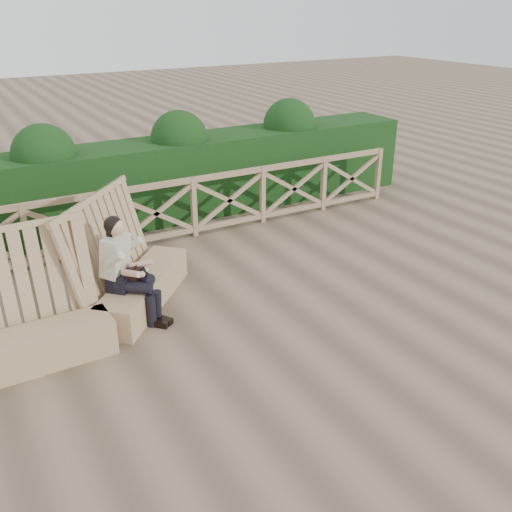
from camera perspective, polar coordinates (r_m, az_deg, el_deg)
ground at (r=7.41m, az=0.02°, el=-7.83°), size 60.00×60.00×0.00m
bench at (r=7.61m, az=-16.84°, el=-4.62°), size 3.66×2.15×1.58m
woman at (r=7.60m, az=-12.94°, el=-1.04°), size 0.81×0.88×1.46m
guardrail at (r=10.06m, az=-9.98°, el=4.21°), size 10.10×0.09×1.10m
hedge at (r=11.09m, az=-12.26°, el=6.97°), size 12.00×1.20×1.50m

